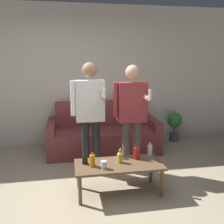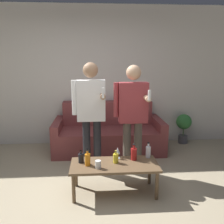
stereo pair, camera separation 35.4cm
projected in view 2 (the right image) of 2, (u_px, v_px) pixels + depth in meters
name	position (u px, v px, depth m)	size (l,w,h in m)	color
ground_plane	(85.00, 204.00, 2.96)	(16.00, 16.00, 0.00)	tan
wall_back	(88.00, 76.00, 4.91)	(8.00, 0.06, 2.70)	silver
couch	(108.00, 133.00, 4.71)	(2.00, 0.92, 0.88)	brown
coffee_table	(114.00, 167.00, 3.15)	(1.10, 0.50, 0.39)	brown
bottle_orange	(116.00, 158.00, 3.16)	(0.07, 0.07, 0.16)	yellow
bottle_green	(88.00, 159.00, 3.08)	(0.07, 0.07, 0.21)	orange
bottle_dark	(81.00, 158.00, 3.17)	(0.07, 0.07, 0.16)	black
bottle_yellow	(134.00, 154.00, 3.25)	(0.08, 0.08, 0.22)	#B21E1E
bottle_red	(148.00, 152.00, 3.33)	(0.06, 0.06, 0.21)	silver
wine_glass_near	(118.00, 151.00, 3.30)	(0.06, 0.06, 0.15)	silver
cup_on_table	(98.00, 164.00, 3.01)	(0.07, 0.07, 0.10)	white
person_standing_left	(91.00, 109.00, 3.67)	(0.49, 0.42, 1.64)	#232328
person_standing_right	(133.00, 111.00, 3.63)	(0.50, 0.42, 1.61)	brown
potted_plant	(184.00, 125.00, 5.05)	(0.31, 0.31, 0.60)	#4C4C51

